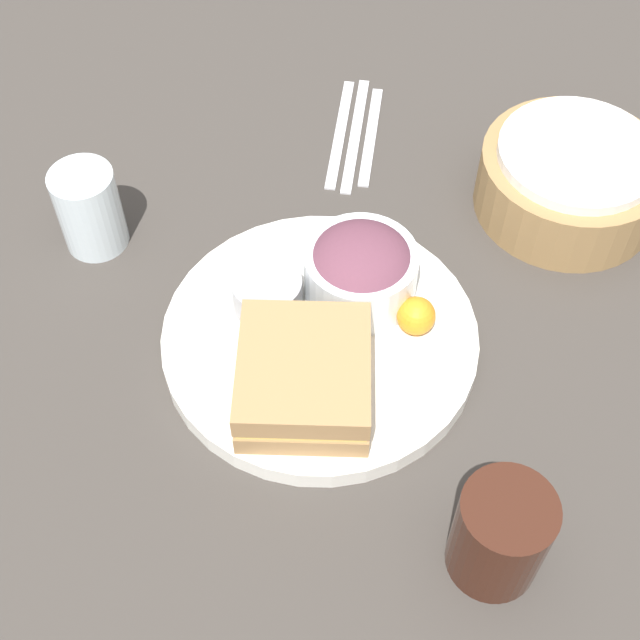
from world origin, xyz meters
name	(u,v)px	position (x,y,z in m)	size (l,w,h in m)	color
ground_plane	(320,345)	(0.00, 0.00, 0.00)	(4.00, 4.00, 0.00)	#3D3833
plate	(320,339)	(0.00, 0.00, 0.01)	(0.30, 0.30, 0.02)	white
sandwich	(304,377)	(0.07, -0.02, 0.05)	(0.14, 0.13, 0.05)	#A37A4C
salad_bowl	(361,269)	(-0.05, 0.04, 0.06)	(0.11, 0.11, 0.07)	white
dressing_cup	(267,293)	(-0.04, -0.05, 0.04)	(0.07, 0.07, 0.04)	#99999E
orange_wedge	(417,320)	(0.00, 0.09, 0.04)	(0.04, 0.04, 0.04)	orange
drink_glass	(500,535)	(0.22, 0.13, 0.05)	(0.08, 0.08, 0.10)	#38190F
bread_basket	(570,179)	(-0.17, 0.28, 0.04)	(0.19, 0.19, 0.08)	#997547
fork	(340,132)	(-0.30, 0.04, 0.00)	(0.18, 0.01, 0.01)	silver
knife	(355,134)	(-0.29, 0.06, 0.00)	(0.19, 0.01, 0.01)	silver
spoon	(371,135)	(-0.29, 0.08, 0.00)	(0.17, 0.01, 0.01)	silver
water_glass	(89,209)	(-0.15, -0.22, 0.05)	(0.07, 0.07, 0.09)	silver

